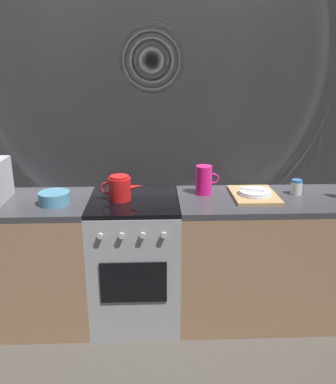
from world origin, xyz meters
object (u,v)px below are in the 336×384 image
at_px(pitcher, 204,180).
at_px(spice_jar, 296,187).
at_px(stove_unit, 135,260).
at_px(kettle, 120,188).
at_px(mixing_bowl, 54,198).
at_px(dish_pile, 254,194).

height_order(pitcher, spice_jar, pitcher).
distance_m(stove_unit, kettle, 0.54).
height_order(mixing_bowl, dish_pile, mixing_bowl).
bearing_deg(kettle, mixing_bowl, -170.96).
bearing_deg(pitcher, dish_pile, -12.31).
distance_m(kettle, pitcher, 0.58).
height_order(pitcher, dish_pile, pitcher).
height_order(stove_unit, mixing_bowl, mixing_bowl).
height_order(mixing_bowl, pitcher, pitcher).
bearing_deg(pitcher, mixing_bowl, -170.28).
distance_m(mixing_bowl, dish_pile, 1.33).
xyz_separation_m(dish_pile, spice_jar, (0.30, 0.04, 0.03)).
height_order(stove_unit, kettle, kettle).
bearing_deg(spice_jar, kettle, -176.73).
bearing_deg(dish_pile, kettle, -178.14).
bearing_deg(mixing_bowl, dish_pile, 4.14).
height_order(kettle, spice_jar, kettle).
distance_m(kettle, dish_pile, 0.91).
height_order(stove_unit, spice_jar, spice_jar).
xyz_separation_m(stove_unit, kettle, (-0.09, 0.00, 0.53)).
bearing_deg(stove_unit, kettle, 179.12).
bearing_deg(kettle, pitcher, 10.22).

